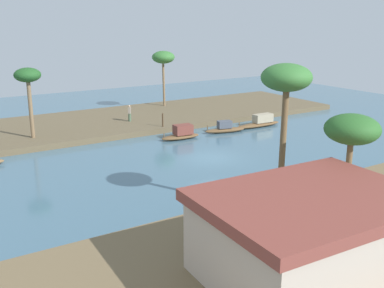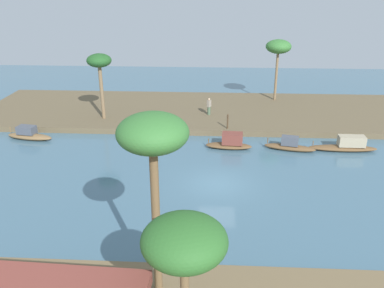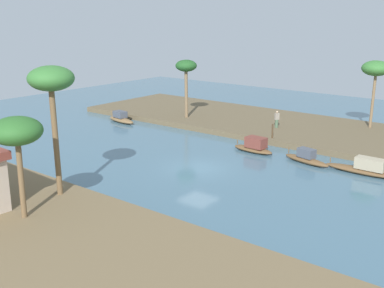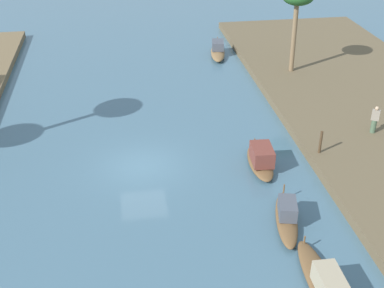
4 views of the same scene
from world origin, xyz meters
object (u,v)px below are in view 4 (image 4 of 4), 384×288
Objects in this scene: sampan_midstream at (287,216)px; mooring_post at (321,142)px; sampan_downstream_large at (261,159)px; sampan_foreground at (327,288)px; person_on_near_bank at (375,120)px; sampan_open_hull at (218,51)px; palm_tree_left_far at (298,0)px.

sampan_midstream is 3.22× the size of mooring_post.
sampan_downstream_large is 0.70× the size of sampan_foreground.
person_on_near_bank is at bearing -66.35° from mooring_post.
person_on_near_bank reaches higher than sampan_midstream.
sampan_open_hull is 2.57× the size of person_on_near_bank.
mooring_post is (0.14, -3.22, 0.65)m from sampan_downstream_large.
sampan_downstream_large is 13.74m from palm_tree_left_far.
palm_tree_left_far reaches higher than mooring_post.
person_on_near_bank is 4.15m from mooring_post.
sampan_downstream_large is at bearing -133.32° from person_on_near_bank.
sampan_midstream is at bearing 145.29° from mooring_post.
sampan_open_hull is at bearing -1.48° from sampan_foreground.
sampan_downstream_large is at bearing 154.85° from palm_tree_left_far.
sampan_foreground is (-4.36, -0.11, 0.06)m from sampan_midstream.
palm_tree_left_far reaches higher than sampan_downstream_large.
sampan_foreground is at bearing -172.62° from sampan_open_hull.
sampan_open_hull is 16.82m from mooring_post.
palm_tree_left_far reaches higher than sampan_midstream.
palm_tree_left_far is at bearing -10.91° from mooring_post.
person_on_near_bank is 10.77m from palm_tree_left_far.
palm_tree_left_far is at bearing -13.85° from sampan_foreground.
sampan_open_hull is at bearing 7.32° from mooring_post.
mooring_post is (4.81, -3.33, 0.76)m from sampan_midstream.
sampan_open_hull is at bearing 39.43° from palm_tree_left_far.
sampan_foreground is at bearing 160.65° from mooring_post.
palm_tree_left_far is (20.56, -5.42, 5.18)m from sampan_foreground.
sampan_open_hull is 21.51m from sampan_midstream.
palm_tree_left_far is (-5.28, -4.34, 5.21)m from sampan_open_hull.
mooring_post is at bearing -18.44° from sampan_foreground.
sampan_midstream is at bearing -177.49° from sampan_downstream_large.
palm_tree_left_far reaches higher than person_on_near_bank.
sampan_open_hull is 25.86m from sampan_foreground.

